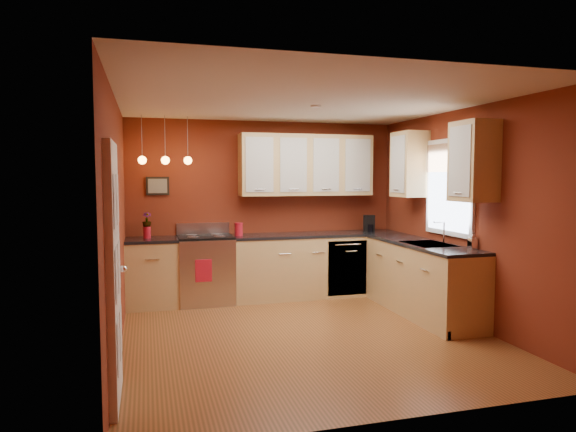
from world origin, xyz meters
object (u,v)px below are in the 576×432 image
object	(u,v)px
red_canister	(239,229)
soap_pump	(473,241)
sink	(429,246)
coffee_maker	(369,224)
gas_range	(206,269)

from	to	relation	value
red_canister	soap_pump	xyz separation A→B (m)	(2.40, -2.04, 0.00)
sink	coffee_maker	size ratio (longest dim) A/B	2.80
gas_range	coffee_maker	xyz separation A→B (m)	(2.50, 0.02, 0.57)
gas_range	soap_pump	world-z (taller)	soap_pump
gas_range	red_canister	xyz separation A→B (m)	(0.47, -0.01, 0.55)
sink	gas_range	bearing A→B (deg)	150.22
sink	red_canister	size ratio (longest dim) A/B	3.78
gas_range	sink	world-z (taller)	sink
gas_range	sink	bearing A→B (deg)	-29.78
red_canister	soap_pump	world-z (taller)	soap_pump
red_canister	soap_pump	size ratio (longest dim) A/B	0.96
red_canister	coffee_maker	xyz separation A→B (m)	(2.03, 0.03, 0.02)
gas_range	coffee_maker	bearing A→B (deg)	0.38
gas_range	red_canister	distance (m)	0.73
red_canister	sink	bearing A→B (deg)	-34.66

